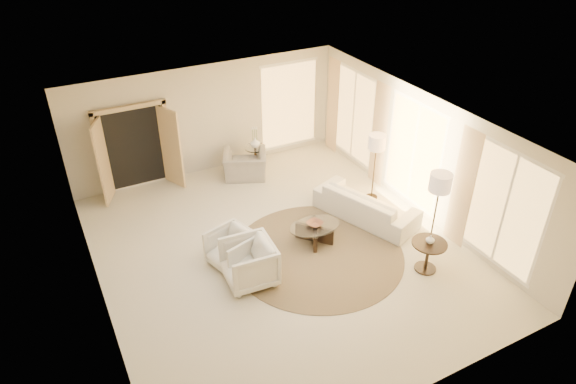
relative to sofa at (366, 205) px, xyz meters
name	(u,v)px	position (x,y,z in m)	size (l,w,h in m)	color
room	(279,194)	(-2.27, -0.19, 1.05)	(7.04, 8.04, 2.83)	beige
windows_right	(416,155)	(1.18, -0.09, 1.01)	(0.10, 6.40, 2.40)	#FFC366
window_back_corner	(289,106)	(0.03, 3.76, 1.01)	(1.70, 0.10, 2.40)	#FFC366
curtains_right	(389,142)	(1.13, 0.81, 0.96)	(0.06, 5.20, 2.60)	beige
french_doors	(136,150)	(-4.17, 3.62, 0.72)	(1.95, 0.66, 2.16)	tan
area_rug	(318,253)	(-1.62, -0.64, -0.34)	(3.53, 3.53, 0.01)	#3E301F
sofa	(366,205)	(0.00, 0.00, 0.00)	(2.36, 0.92, 0.69)	silver
armchair_left	(231,247)	(-3.30, -0.12, 0.07)	(0.81, 0.75, 0.83)	silver
armchair_right	(249,261)	(-3.20, -0.74, 0.13)	(0.92, 0.86, 0.94)	silver
accent_chair	(245,161)	(-1.67, 2.96, 0.12)	(1.07, 0.70, 0.94)	#99958C
coffee_table	(315,231)	(-1.47, -0.24, -0.09)	(1.25, 1.25, 0.41)	black
end_table	(428,251)	(0.01, -2.04, 0.10)	(0.68, 0.68, 0.64)	black
side_table	(256,156)	(-1.26, 3.21, 0.05)	(0.56, 0.56, 0.65)	#2D2317
floor_lamp_near	(377,145)	(0.63, 0.63, 1.06)	(0.40, 0.40, 1.65)	#2D2317
floor_lamp_far	(440,186)	(0.52, -1.56, 1.17)	(0.43, 0.43, 1.78)	#2D2317
bowl	(315,224)	(-1.47, -0.24, 0.10)	(0.32, 0.32, 0.08)	brown
end_vase	(430,239)	(0.01, -2.04, 0.38)	(0.17, 0.17, 0.18)	white
side_vase	(255,143)	(-1.26, 3.21, 0.43)	(0.25, 0.25, 0.26)	white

